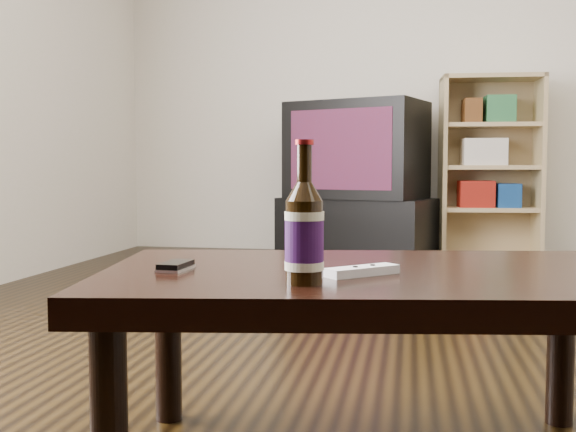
% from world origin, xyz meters
% --- Properties ---
extents(floor, '(5.00, 6.00, 0.01)m').
position_xyz_m(floor, '(0.00, 0.00, -0.01)').
color(floor, black).
rests_on(floor, ground).
extents(wall_back, '(5.00, 0.02, 2.70)m').
position_xyz_m(wall_back, '(0.00, 3.01, 1.35)').
color(wall_back, beige).
rests_on(wall_back, ground).
extents(tv_stand, '(1.17, 0.84, 0.42)m').
position_xyz_m(tv_stand, '(-0.69, 2.66, 0.21)').
color(tv_stand, black).
rests_on(tv_stand, floor).
extents(tv, '(1.04, 0.84, 0.68)m').
position_xyz_m(tv, '(-0.69, 2.66, 0.76)').
color(tv, black).
rests_on(tv, tv_stand).
extents(bookshelf, '(0.71, 0.36, 1.28)m').
position_xyz_m(bookshelf, '(0.23, 2.81, 0.67)').
color(bookshelf, '#9E7D5A').
rests_on(bookshelf, floor).
extents(coffee_table, '(1.21, 0.82, 0.42)m').
position_xyz_m(coffee_table, '(-0.39, -0.75, 0.36)').
color(coffee_table, black).
rests_on(coffee_table, floor).
extents(beer_bottle, '(0.08, 0.08, 0.26)m').
position_xyz_m(beer_bottle, '(-0.50, -0.95, 0.51)').
color(beer_bottle, black).
rests_on(beer_bottle, coffee_table).
extents(phone, '(0.06, 0.10, 0.02)m').
position_xyz_m(phone, '(-0.79, -0.83, 0.43)').
color(phone, silver).
rests_on(phone, coffee_table).
extents(remote, '(0.14, 0.14, 0.02)m').
position_xyz_m(remote, '(-0.41, -0.83, 0.43)').
color(remote, white).
rests_on(remote, coffee_table).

